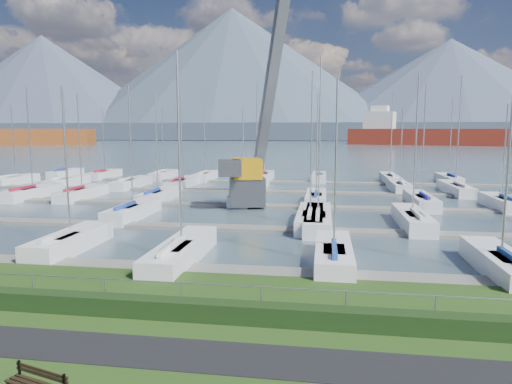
# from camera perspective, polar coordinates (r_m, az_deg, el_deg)

# --- Properties ---
(path) EXTENTS (160.00, 2.00, 0.04)m
(path) POSITION_cam_1_polar(r_m,az_deg,el_deg) (14.92, -9.11, -19.40)
(path) COLOR black
(path) RESTS_ON grass
(water) EXTENTS (800.00, 540.00, 0.20)m
(water) POSITION_cam_1_polar(r_m,az_deg,el_deg) (275.75, 7.73, 6.16)
(water) COLOR #425661
(hedge) EXTENTS (80.00, 0.70, 0.70)m
(hedge) POSITION_cam_1_polar(r_m,az_deg,el_deg) (17.05, -6.41, -14.52)
(hedge) COLOR black
(hedge) RESTS_ON grass
(fence) EXTENTS (80.00, 0.04, 0.04)m
(fence) POSITION_cam_1_polar(r_m,az_deg,el_deg) (17.11, -6.10, -11.39)
(fence) COLOR gray
(fence) RESTS_ON grass
(foothill) EXTENTS (900.00, 80.00, 12.00)m
(foothill) POSITION_cam_1_polar(r_m,az_deg,el_deg) (345.65, 7.93, 7.52)
(foothill) COLOR #3F4B5C
(foothill) RESTS_ON water
(mountains) EXTENTS (1190.00, 360.00, 115.00)m
(mountains) POSITION_cam_1_polar(r_m,az_deg,el_deg) (422.15, 9.18, 13.05)
(mountains) COLOR #465566
(mountains) RESTS_ON water
(docks) EXTENTS (90.00, 41.60, 0.25)m
(docks) POSITION_cam_1_polar(r_m,az_deg,el_deg) (42.42, 2.81, -1.80)
(docks) COLOR gray
(docks) RESTS_ON water
(crane) EXTENTS (6.97, 13.14, 22.35)m
(crane) POSITION_cam_1_polar(r_m,az_deg,el_deg) (43.09, -0.29, 5.78)
(crane) COLOR #53555A
(crane) RESTS_ON water
(cargo_ship_mid) EXTENTS (94.78, 43.74, 21.50)m
(cargo_ship_mid) POSITION_cam_1_polar(r_m,az_deg,el_deg) (237.55, 21.93, 6.40)
(cargo_ship_mid) COLOR maroon
(cargo_ship_mid) RESTS_ON water
(sailboat_fleet) EXTENTS (74.73, 49.68, 13.31)m
(sailboat_fleet) POSITION_cam_1_polar(r_m,az_deg,el_deg) (44.69, 2.75, 5.87)
(sailboat_fleet) COLOR silver
(sailboat_fleet) RESTS_ON water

